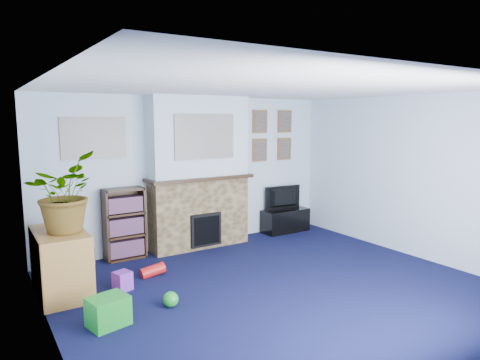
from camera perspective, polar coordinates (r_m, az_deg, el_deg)
floor at (r=5.40m, az=4.89°, el=-14.16°), size 5.00×4.50×0.01m
ceiling at (r=5.01m, az=5.23°, el=12.14°), size 5.00×4.50×0.01m
wall_back at (r=6.97m, az=-6.25°, el=1.13°), size 5.00×0.04×2.40m
wall_front at (r=3.60m, az=27.53°, el=-6.46°), size 5.00×0.04×2.40m
wall_left at (r=4.09m, az=-24.09°, el=-4.55°), size 0.04×4.50×2.40m
wall_right at (r=6.87m, az=21.86°, el=0.48°), size 0.04×4.50×2.40m
chimney_breast at (r=6.79m, az=-5.49°, el=0.81°), size 1.72×0.50×2.40m
collage_main at (r=6.56m, az=-4.72°, el=5.79°), size 1.00×0.03×0.68m
collage_left at (r=6.38m, az=-18.91°, el=5.31°), size 0.90×0.03×0.58m
portrait_tl at (r=7.57m, az=2.67°, el=7.79°), size 0.30×0.03×0.40m
portrait_tr at (r=7.90m, az=5.97°, el=7.77°), size 0.30×0.03×0.40m
portrait_bl at (r=7.59m, az=2.64°, el=4.01°), size 0.30×0.03×0.40m
portrait_br at (r=7.91m, az=5.92°, el=4.15°), size 0.30×0.03×0.40m
tv_stand at (r=7.88m, az=6.05°, el=-5.25°), size 0.87×0.37×0.41m
television at (r=7.82m, az=6.00°, el=-2.38°), size 0.74×0.16×0.42m
bookshelf at (r=6.53m, az=-15.17°, el=-5.84°), size 0.58×0.28×1.05m
sideboard at (r=5.52m, az=-22.76°, el=-10.44°), size 0.55×0.98×0.76m
potted_plant at (r=5.27m, az=-22.65°, el=-1.54°), size 0.97×1.03×0.91m
mantel_clock at (r=6.72m, az=-5.85°, el=1.04°), size 0.10×0.06×0.13m
mantel_candle at (r=6.90m, az=-2.95°, el=1.34°), size 0.05×0.05×0.17m
mantel_teddy at (r=6.51m, az=-9.79°, el=0.69°), size 0.12×0.12×0.12m
mantel_can at (r=7.10m, az=-0.12°, el=1.39°), size 0.05×0.05×0.11m
green_crate at (r=4.65m, az=-17.17°, el=-16.46°), size 0.43×0.37×0.30m
toy_ball at (r=4.92m, az=-9.23°, el=-15.40°), size 0.17×0.17×0.17m
toy_block at (r=5.48m, az=-15.40°, el=-12.88°), size 0.23×0.23×0.23m
toy_tube at (r=5.85m, az=-11.56°, el=-11.77°), size 0.34×0.15×0.19m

